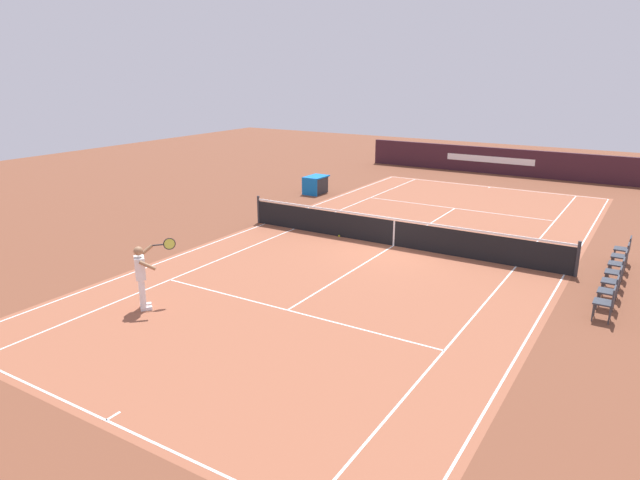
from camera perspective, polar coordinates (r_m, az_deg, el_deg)
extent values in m
plane|color=brown|center=(19.69, 7.38, -0.57)|extent=(60.00, 60.00, 0.00)
cube|color=#935138|center=(19.69, 7.38, -0.57)|extent=(24.20, 11.40, 0.00)
cube|color=white|center=(10.95, -20.65, -16.55)|extent=(0.05, 11.00, 0.01)
cube|color=white|center=(30.64, 16.68, 5.12)|extent=(0.05, 11.00, 0.01)
cube|color=white|center=(22.40, -5.53, 1.63)|extent=(23.80, 0.05, 0.01)
cube|color=white|center=(18.28, 23.28, -3.21)|extent=(23.80, 0.05, 0.01)
cube|color=white|center=(21.61, -2.58, 1.14)|extent=(23.80, 0.05, 0.01)
cube|color=white|center=(18.50, 19.05, -2.52)|extent=(23.80, 0.05, 0.01)
cube|color=white|center=(14.44, -3.28, -7.02)|extent=(0.05, 8.22, 0.01)
cube|color=white|center=(25.47, 13.37, 3.11)|extent=(0.05, 8.22, 0.01)
cube|color=white|center=(19.69, 7.38, -0.56)|extent=(12.80, 0.05, 0.01)
cube|color=white|center=(11.02, -20.01, -16.23)|extent=(0.30, 0.05, 0.01)
cube|color=white|center=(30.50, 16.60, 5.07)|extent=(0.30, 0.05, 0.01)
cylinder|color=#2D2D33|center=(22.44, -6.18, 3.06)|extent=(0.10, 0.10, 1.08)
cylinder|color=#2D2D33|center=(18.09, 24.41, -1.76)|extent=(0.10, 0.10, 1.08)
cube|color=black|center=(19.57, 7.43, 0.66)|extent=(0.02, 11.60, 0.88)
cube|color=white|center=(19.43, 7.49, 2.11)|extent=(0.04, 11.60, 0.06)
cube|color=white|center=(19.57, 7.43, 0.66)|extent=(0.04, 0.06, 0.88)
cube|color=#381923|center=(34.34, 18.58, 7.41)|extent=(0.24, 17.00, 1.50)
cube|color=white|center=(34.49, 16.63, 7.75)|extent=(0.01, 5.03, 0.36)
cylinder|color=white|center=(14.90, -17.36, -5.17)|extent=(0.15, 0.15, 0.74)
cube|color=white|center=(15.05, -17.00, -6.58)|extent=(0.29, 0.26, 0.09)
cylinder|color=white|center=(15.12, -17.41, -4.85)|extent=(0.15, 0.15, 0.74)
cube|color=white|center=(15.27, -17.05, -6.24)|extent=(0.29, 0.26, 0.09)
cube|color=white|center=(14.79, -17.60, -2.67)|extent=(0.42, 0.45, 0.56)
sphere|color=#9E704C|center=(14.66, -17.75, -1.06)|extent=(0.23, 0.23, 0.23)
cylinder|color=#9E704C|center=(14.49, -16.90, -2.46)|extent=(0.30, 0.39, 0.26)
cylinder|color=#9E704C|center=(14.96, -17.10, -1.07)|extent=(0.42, 0.22, 0.30)
cylinder|color=#232326|center=(15.00, -15.95, -0.48)|extent=(0.24, 0.20, 0.04)
torus|color=#232326|center=(15.02, -14.85, -0.37)|extent=(0.26, 0.21, 0.31)
cylinder|color=#C6D84C|center=(15.02, -14.85, -0.37)|extent=(0.21, 0.17, 0.27)
sphere|color=#CCE01E|center=(20.57, 1.92, 0.41)|extent=(0.07, 0.07, 0.07)
cylinder|color=#38383D|center=(19.89, 27.35, -1.52)|extent=(0.04, 0.04, 0.44)
cylinder|color=#38383D|center=(20.24, 27.44, -1.24)|extent=(0.04, 0.04, 0.44)
cylinder|color=#38383D|center=(19.88, 28.37, -1.68)|extent=(0.04, 0.04, 0.44)
cylinder|color=#38383D|center=(20.23, 28.45, -1.40)|extent=(0.04, 0.04, 0.44)
cube|color=#333842|center=(19.99, 27.99, -0.80)|extent=(0.44, 0.44, 0.04)
cube|color=#333842|center=(19.93, 28.65, -0.29)|extent=(0.44, 0.04, 0.40)
cylinder|color=#38383D|center=(19.11, 27.12, -2.19)|extent=(0.04, 0.04, 0.44)
cylinder|color=#38383D|center=(19.45, 27.22, -1.89)|extent=(0.04, 0.04, 0.44)
cylinder|color=#38383D|center=(19.09, 28.19, -2.35)|extent=(0.04, 0.04, 0.44)
cylinder|color=#38383D|center=(19.44, 28.27, -2.05)|extent=(0.04, 0.04, 0.44)
cube|color=#333842|center=(19.20, 27.80, -1.44)|extent=(0.44, 0.44, 0.04)
cube|color=#333842|center=(19.13, 28.48, -0.91)|extent=(0.44, 0.04, 0.40)
cylinder|color=#38383D|center=(18.32, 26.88, -2.92)|extent=(0.04, 0.04, 0.44)
cylinder|color=#38383D|center=(18.66, 26.99, -2.59)|extent=(0.04, 0.04, 0.44)
cylinder|color=#38383D|center=(18.31, 28.00, -3.09)|extent=(0.04, 0.04, 0.44)
cylinder|color=#38383D|center=(18.65, 28.08, -2.76)|extent=(0.04, 0.04, 0.44)
cube|color=#333842|center=(18.41, 27.59, -2.13)|extent=(0.44, 0.44, 0.04)
cube|color=#333842|center=(18.34, 28.30, -1.58)|extent=(0.44, 0.04, 0.40)
cylinder|color=#38383D|center=(17.54, 26.62, -3.71)|extent=(0.04, 0.04, 0.44)
cylinder|color=#38383D|center=(17.88, 26.74, -3.36)|extent=(0.04, 0.04, 0.44)
cylinder|color=#38383D|center=(17.52, 27.78, -3.89)|extent=(0.04, 0.04, 0.44)
cylinder|color=#38383D|center=(17.86, 27.88, -3.53)|extent=(0.04, 0.04, 0.44)
cube|color=#333842|center=(17.63, 27.36, -2.89)|extent=(0.44, 0.44, 0.04)
cube|color=#333842|center=(17.55, 28.10, -2.31)|extent=(0.44, 0.04, 0.40)
cylinder|color=#38383D|center=(16.76, 26.33, -4.58)|extent=(0.04, 0.04, 0.44)
cylinder|color=#38383D|center=(17.10, 26.46, -4.19)|extent=(0.04, 0.04, 0.44)
cylinder|color=#38383D|center=(16.75, 27.55, -4.77)|extent=(0.04, 0.04, 0.44)
cylinder|color=#38383D|center=(17.08, 27.65, -4.38)|extent=(0.04, 0.04, 0.44)
cube|color=#333842|center=(16.84, 27.10, -3.71)|extent=(0.44, 0.44, 0.04)
cube|color=#333842|center=(16.77, 27.88, -3.11)|extent=(0.44, 0.04, 0.40)
cylinder|color=#38383D|center=(15.99, 26.01, -5.53)|extent=(0.04, 0.04, 0.44)
cylinder|color=#38383D|center=(16.33, 26.15, -5.10)|extent=(0.04, 0.04, 0.44)
cylinder|color=#38383D|center=(15.97, 27.29, -5.73)|extent=(0.04, 0.04, 0.44)
cylinder|color=#38383D|center=(16.31, 27.40, -5.30)|extent=(0.04, 0.04, 0.44)
cube|color=#333842|center=(16.07, 26.82, -4.62)|extent=(0.44, 0.44, 0.04)
cube|color=#333842|center=(15.99, 27.64, -3.99)|extent=(0.44, 0.04, 0.40)
cylinder|color=#38383D|center=(15.22, 25.66, -6.57)|extent=(0.04, 0.04, 0.44)
cylinder|color=#38383D|center=(15.56, 25.82, -6.10)|extent=(0.04, 0.04, 0.44)
cylinder|color=#38383D|center=(15.20, 27.00, -6.79)|extent=(0.04, 0.04, 0.44)
cylinder|color=#38383D|center=(15.54, 27.13, -6.31)|extent=(0.04, 0.04, 0.44)
cube|color=#333842|center=(15.29, 26.52, -5.61)|extent=(0.44, 0.44, 0.04)
cube|color=#333842|center=(15.21, 27.37, -4.96)|extent=(0.44, 0.04, 0.40)
cube|color=#2D2D33|center=(27.76, -0.39, 5.51)|extent=(1.10, 0.70, 0.80)
cube|color=blue|center=(27.68, -0.39, 6.36)|extent=(1.24, 0.84, 0.06)
cube|color=blue|center=(27.26, -1.06, 5.34)|extent=(0.06, 0.84, 0.84)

